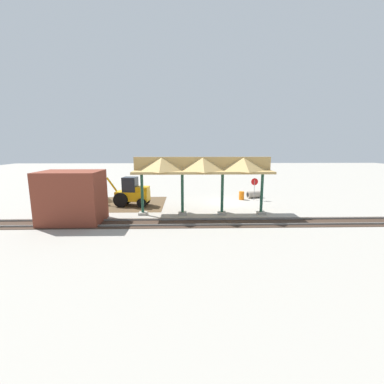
# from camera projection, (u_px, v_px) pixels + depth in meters

# --- Properties ---
(ground_plane) EXTENTS (120.00, 120.00, 0.00)m
(ground_plane) POSITION_uv_depth(u_px,v_px,m) (227.00, 203.00, 26.49)
(ground_plane) COLOR #9E998E
(dirt_work_zone) EXTENTS (9.28, 7.00, 0.01)m
(dirt_work_zone) POSITION_uv_depth(u_px,v_px,m) (118.00, 204.00, 25.96)
(dirt_work_zone) COLOR brown
(dirt_work_zone) RESTS_ON ground
(platform_canopy) EXTENTS (11.36, 3.20, 4.90)m
(platform_canopy) POSITION_uv_depth(u_px,v_px,m) (203.00, 166.00, 21.33)
(platform_canopy) COLOR #9E998E
(platform_canopy) RESTS_ON ground
(rail_tracks) EXTENTS (60.00, 2.58, 0.15)m
(rail_tracks) POSITION_uv_depth(u_px,v_px,m) (242.00, 222.00, 19.63)
(rail_tracks) COLOR slate
(rail_tracks) RESTS_ON ground
(stop_sign) EXTENTS (0.76, 0.08, 2.37)m
(stop_sign) POSITION_uv_depth(u_px,v_px,m) (254.00, 184.00, 27.59)
(stop_sign) COLOR gray
(stop_sign) RESTS_ON ground
(backhoe) EXTENTS (5.40, 2.08, 2.82)m
(backhoe) POSITION_uv_depth(u_px,v_px,m) (131.00, 193.00, 24.97)
(backhoe) COLOR orange
(backhoe) RESTS_ON ground
(dirt_mound) EXTENTS (3.66, 3.66, 1.57)m
(dirt_mound) POSITION_uv_depth(u_px,v_px,m) (105.00, 202.00, 26.75)
(dirt_mound) COLOR brown
(dirt_mound) RESTS_ON ground
(concrete_pipe) EXTENTS (1.69, 1.17, 0.79)m
(concrete_pipe) POSITION_uv_depth(u_px,v_px,m) (254.00, 194.00, 28.90)
(concrete_pipe) COLOR #9E9384
(concrete_pipe) RESTS_ON ground
(brick_utility_building) EXTENTS (4.44, 3.08, 3.95)m
(brick_utility_building) POSITION_uv_depth(u_px,v_px,m) (72.00, 197.00, 19.42)
(brick_utility_building) COLOR brown
(brick_utility_building) RESTS_ON ground
(traffic_barrel) EXTENTS (0.56, 0.56, 0.90)m
(traffic_barrel) POSITION_uv_depth(u_px,v_px,m) (241.00, 196.00, 27.92)
(traffic_barrel) COLOR orange
(traffic_barrel) RESTS_ON ground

